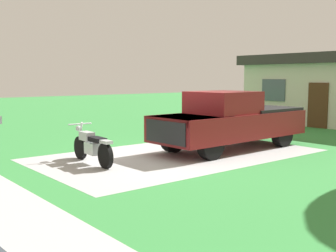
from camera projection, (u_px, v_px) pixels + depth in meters
name	position (u px, v px, depth m)	size (l,w,h in m)	color
ground_plane	(179.00, 155.00, 12.75)	(80.00, 80.00, 0.00)	#36883F
driveway_pad	(179.00, 155.00, 12.75)	(4.91, 8.53, 0.01)	#ACACAC
motorcycle	(92.00, 146.00, 11.41)	(2.21, 0.70, 1.09)	black
pickup_truck	(232.00, 120.00, 13.66)	(2.14, 5.67, 1.90)	black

